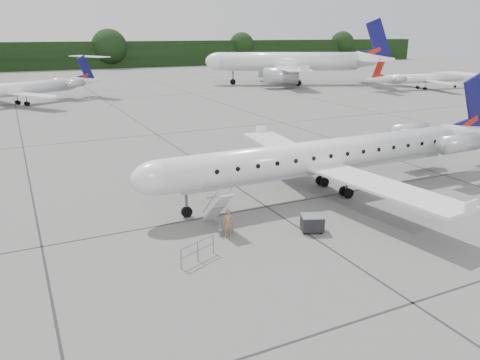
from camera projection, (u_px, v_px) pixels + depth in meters
name	position (u px, v px, depth m)	size (l,w,h in m)	color
ground	(372.00, 205.00, 30.10)	(320.00, 320.00, 0.00)	slate
treeline	(79.00, 55.00, 140.32)	(260.00, 4.00, 8.00)	black
main_regional_jet	(324.00, 140.00, 31.25)	(29.33, 21.12, 7.52)	silver
airstair	(218.00, 209.00, 26.29)	(0.85, 2.50, 2.36)	silver
passenger	(228.00, 223.00, 25.20)	(0.59, 0.39, 1.63)	#88644A
safety_railing	(198.00, 251.00, 22.66)	(2.20, 0.08, 1.00)	gray
baggage_cart	(312.00, 223.00, 26.01)	(1.19, 0.96, 1.03)	black
bg_narrowbody	(289.00, 52.00, 97.72)	(37.06, 26.68, 13.30)	silver
bg_regional_left	(13.00, 83.00, 69.82)	(26.27, 18.91, 6.89)	silver
bg_regional_right	(426.00, 74.00, 90.64)	(22.53, 16.22, 5.91)	silver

